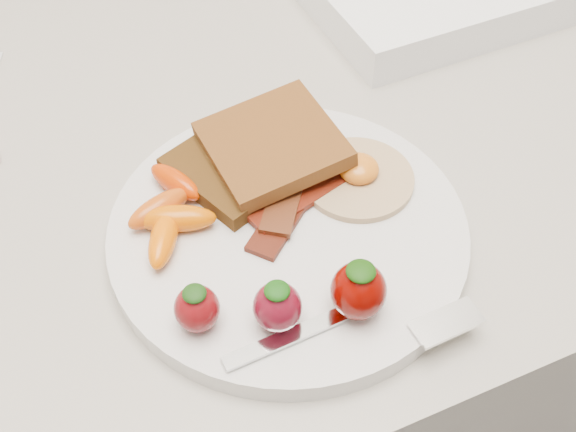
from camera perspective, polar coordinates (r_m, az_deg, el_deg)
name	(u,v)px	position (r m, az deg, el deg)	size (l,w,h in m)	color
counter	(233,385)	(1.00, -4.36, -13.19)	(2.00, 0.60, 0.90)	gray
plate	(288,232)	(0.55, 0.00, -1.30)	(0.27, 0.27, 0.02)	silver
toast_lower	(238,165)	(0.57, -4.00, 4.03)	(0.09, 0.09, 0.01)	black
toast_upper	(272,144)	(0.57, -1.24, 5.73)	(0.10, 0.10, 0.01)	#4E320E
fried_egg	(358,176)	(0.57, 5.54, 3.18)	(0.11, 0.11, 0.02)	beige
bacon_strips	(292,198)	(0.55, 0.35, 1.44)	(0.11, 0.10, 0.01)	black
baby_carrots	(169,213)	(0.54, -9.41, 0.25)	(0.07, 0.11, 0.02)	#BC480C
strawberries	(295,299)	(0.47, 0.56, -6.59)	(0.14, 0.07, 0.05)	#660A0D
fork	(370,327)	(0.49, 6.47, -8.68)	(0.17, 0.05, 0.00)	silver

